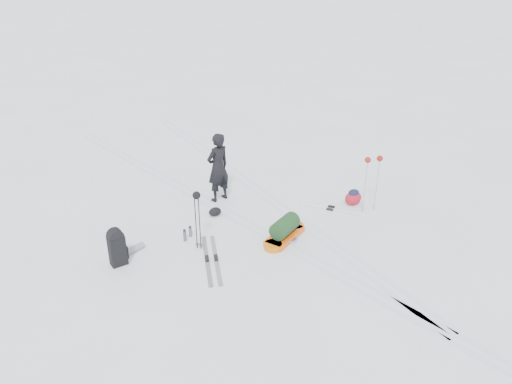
{
  "coord_description": "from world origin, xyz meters",
  "views": [
    {
      "loc": [
        -6.31,
        -7.98,
        5.91
      ],
      "look_at": [
        0.03,
        0.07,
        0.95
      ],
      "focal_mm": 35.0,
      "sensor_mm": 36.0,
      "label": 1
    }
  ],
  "objects_px": {
    "skier": "(218,168)",
    "pulk_sled": "(285,231)",
    "ski_poles_black": "(197,202)",
    "expedition_rucksack": "(119,247)"
  },
  "relations": [
    {
      "from": "pulk_sled",
      "to": "skier",
      "type": "bearing_deg",
      "value": 72.12
    },
    {
      "from": "expedition_rucksack",
      "to": "ski_poles_black",
      "type": "xyz_separation_m",
      "value": [
        1.59,
        -0.55,
        0.75
      ]
    },
    {
      "from": "skier",
      "to": "ski_poles_black",
      "type": "relative_size",
      "value": 1.32
    },
    {
      "from": "skier",
      "to": "pulk_sled",
      "type": "xyz_separation_m",
      "value": [
        0.04,
        -2.57,
        -0.71
      ]
    },
    {
      "from": "skier",
      "to": "pulk_sled",
      "type": "distance_m",
      "value": 2.67
    },
    {
      "from": "skier",
      "to": "pulk_sled",
      "type": "bearing_deg",
      "value": 85.55
    },
    {
      "from": "expedition_rucksack",
      "to": "ski_poles_black",
      "type": "height_order",
      "value": "ski_poles_black"
    },
    {
      "from": "expedition_rucksack",
      "to": "skier",
      "type": "bearing_deg",
      "value": 23.75
    },
    {
      "from": "pulk_sled",
      "to": "expedition_rucksack",
      "type": "relative_size",
      "value": 1.65
    },
    {
      "from": "ski_poles_black",
      "to": "expedition_rucksack",
      "type": "bearing_deg",
      "value": 159.22
    }
  ]
}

